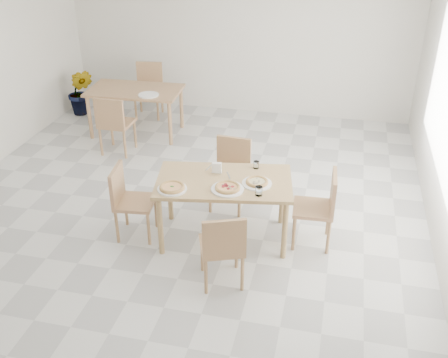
% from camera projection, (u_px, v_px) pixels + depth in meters
% --- Properties ---
extents(main_table, '(1.59, 1.07, 0.75)m').
position_uv_depth(main_table, '(224.00, 187.00, 5.75)').
color(main_table, tan).
rests_on(main_table, ground).
extents(chair_south, '(0.54, 0.54, 0.85)m').
position_uv_depth(chair_south, '(223.00, 245.00, 5.09)').
color(chair_south, '#B07B58').
rests_on(chair_south, ground).
extents(chair_north, '(0.47, 0.47, 0.88)m').
position_uv_depth(chair_north, '(231.00, 168.00, 6.47)').
color(chair_north, '#B07B58').
rests_on(chair_north, ground).
extents(chair_west, '(0.47, 0.47, 0.86)m').
position_uv_depth(chair_west, '(128.00, 197.00, 5.88)').
color(chair_west, '#B07B58').
rests_on(chair_west, ground).
extents(chair_east, '(0.46, 0.46, 0.88)m').
position_uv_depth(chair_east, '(321.00, 204.00, 5.72)').
color(chair_east, '#B07B58').
rests_on(chair_east, ground).
extents(plate_margherita, '(0.31, 0.31, 0.02)m').
position_uv_depth(plate_margherita, '(172.00, 189.00, 5.52)').
color(plate_margherita, white).
rests_on(plate_margherita, main_table).
extents(plate_mushroom, '(0.32, 0.32, 0.02)m').
position_uv_depth(plate_mushroom, '(257.00, 184.00, 5.62)').
color(plate_mushroom, white).
rests_on(plate_mushroom, main_table).
extents(plate_pepperoni, '(0.35, 0.35, 0.02)m').
position_uv_depth(plate_pepperoni, '(228.00, 189.00, 5.52)').
color(plate_pepperoni, white).
rests_on(plate_pepperoni, main_table).
extents(pizza_margherita, '(0.34, 0.34, 0.03)m').
position_uv_depth(pizza_margherita, '(172.00, 187.00, 5.51)').
color(pizza_margherita, '#E0AA69').
rests_on(pizza_margherita, plate_margherita).
extents(pizza_mushroom, '(0.31, 0.31, 0.03)m').
position_uv_depth(pizza_mushroom, '(257.00, 182.00, 5.61)').
color(pizza_mushroom, '#E0AA69').
rests_on(pizza_mushroom, plate_mushroom).
extents(pizza_pepperoni, '(0.32, 0.32, 0.03)m').
position_uv_depth(pizza_pepperoni, '(228.00, 187.00, 5.50)').
color(pizza_pepperoni, '#E0AA69').
rests_on(pizza_pepperoni, plate_pepperoni).
extents(tumbler_a, '(0.08, 0.08, 0.10)m').
position_uv_depth(tumbler_a, '(259.00, 191.00, 5.40)').
color(tumbler_a, white).
rests_on(tumbler_a, main_table).
extents(tumbler_b, '(0.06, 0.06, 0.08)m').
position_uv_depth(tumbler_b, '(256.00, 165.00, 5.93)').
color(tumbler_b, white).
rests_on(tumbler_b, main_table).
extents(napkin_holder, '(0.12, 0.07, 0.13)m').
position_uv_depth(napkin_holder, '(217.00, 168.00, 5.82)').
color(napkin_holder, silver).
rests_on(napkin_holder, main_table).
extents(fork_a, '(0.05, 0.18, 0.01)m').
position_uv_depth(fork_a, '(209.00, 167.00, 5.96)').
color(fork_a, silver).
rests_on(fork_a, main_table).
extents(fork_b, '(0.08, 0.16, 0.01)m').
position_uv_depth(fork_b, '(229.00, 175.00, 5.79)').
color(fork_b, silver).
rests_on(fork_b, main_table).
extents(second_table, '(1.50, 0.90, 0.75)m').
position_uv_depth(second_table, '(135.00, 94.00, 8.36)').
color(second_table, '#B07B58').
rests_on(second_table, ground).
extents(chair_back_s, '(0.46, 0.46, 0.91)m').
position_uv_depth(chair_back_s, '(114.00, 121.00, 7.73)').
color(chair_back_s, '#B07B58').
rests_on(chair_back_s, ground).
extents(chair_back_n, '(0.51, 0.51, 0.92)m').
position_uv_depth(chair_back_n, '(149.00, 86.00, 9.13)').
color(chair_back_n, '#B07B58').
rests_on(chair_back_n, ground).
extents(plate_empty, '(0.32, 0.32, 0.02)m').
position_uv_depth(plate_empty, '(149.00, 95.00, 8.06)').
color(plate_empty, white).
rests_on(plate_empty, second_table).
extents(potted_plant, '(0.51, 0.43, 0.83)m').
position_uv_depth(potted_plant, '(81.00, 92.00, 9.20)').
color(potted_plant, '#33661E').
rests_on(potted_plant, ground).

